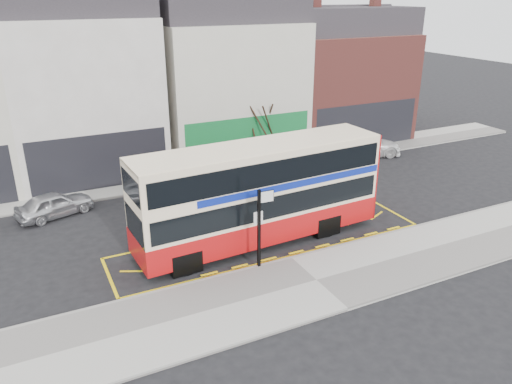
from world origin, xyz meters
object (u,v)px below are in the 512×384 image
car_silver (55,204)px  car_grey (172,181)px  double_decker_bus (260,192)px  bus_stop_post (260,221)px  street_tree_right (260,111)px  car_white (363,145)px

car_silver → car_grey: (6.09, 0.54, 0.04)m
double_decker_bus → bus_stop_post: (-1.10, -2.21, -0.23)m
bus_stop_post → car_silver: 11.33m
car_silver → bus_stop_post: bearing=-160.3°
bus_stop_post → car_grey: bus_stop_post is taller
street_tree_right → double_decker_bus: bearing=-116.3°
car_white → street_tree_right: 7.65m
car_grey → street_tree_right: bearing=-65.0°
car_white → bus_stop_post: bearing=146.0°
bus_stop_post → car_grey: (-0.71, 9.47, -1.43)m
car_silver → car_white: car_white is taller
double_decker_bus → car_white: double_decker_bus is taller
car_grey → car_white: car_white is taller
double_decker_bus → car_white: 14.23m
bus_stop_post → car_white: (12.78, 10.18, -1.35)m
double_decker_bus → bus_stop_post: 2.47m
bus_stop_post → street_tree_right: 13.07m
double_decker_bus → car_grey: bearing=101.0°
double_decker_bus → car_white: bearing=31.3°
double_decker_bus → car_silver: (-7.91, 6.73, -1.69)m
double_decker_bus → street_tree_right: size_ratio=2.22×
double_decker_bus → bus_stop_post: size_ratio=3.42×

